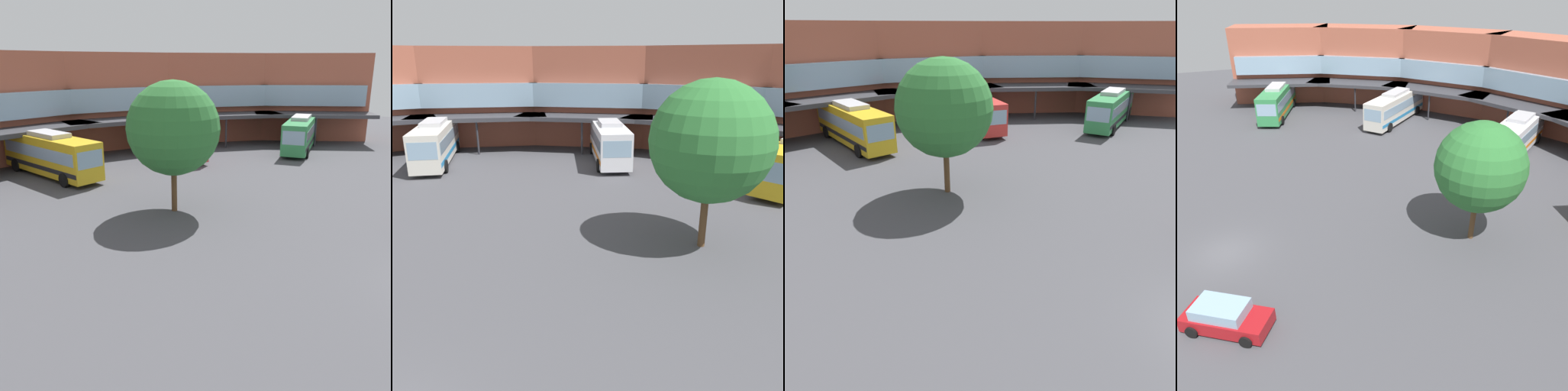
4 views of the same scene
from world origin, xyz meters
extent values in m
cube|color=#AD5942|center=(0.00, 39.30, 5.10)|extent=(13.53, 6.00, 10.19)
cube|color=#8CADC6|center=(0.00, 38.70, 5.44)|extent=(12.18, 6.24, 2.38)
cube|color=#38383D|center=(0.00, 34.30, 3.40)|extent=(13.53, 4.00, 0.40)
cylinder|color=#2D2D33|center=(0.00, 32.70, 1.70)|extent=(0.20, 0.20, 3.40)
cube|color=#AD5942|center=(-12.10, 37.40, 5.10)|extent=(14.72, 9.87, 10.19)
cube|color=#8CADC6|center=(-11.91, 36.83, 5.44)|extent=(13.51, 9.69, 2.38)
cube|color=#38383D|center=(-10.56, 32.64, 3.40)|extent=(14.10, 7.97, 0.40)
cylinder|color=#2D2D33|center=(-10.07, 31.12, 1.70)|extent=(0.20, 0.20, 3.40)
cube|color=#AD5942|center=(-23.02, 31.86, 5.10)|extent=(14.48, 12.79, 10.19)
cube|color=#8CADC6|center=(-22.67, 31.37, 5.44)|extent=(13.52, 12.19, 2.38)
cube|color=#38383D|center=(-20.09, 27.80, 3.40)|extent=(13.31, 11.17, 0.40)
cylinder|color=#2D2D33|center=(-19.16, 26.51, 1.70)|extent=(0.20, 0.20, 3.40)
cube|color=white|center=(-6.47, 29.61, 1.87)|extent=(7.42, 9.89, 3.04)
cube|color=#8CADC6|center=(-6.47, 29.61, 2.23)|extent=(7.16, 9.41, 0.97)
cube|color=orange|center=(-6.47, 29.61, 1.02)|extent=(7.34, 9.73, 0.36)
cube|color=#8CADC6|center=(-3.89, 25.38, 2.23)|extent=(2.01, 1.29, 1.34)
cube|color=#B2B2B7|center=(-6.47, 29.61, 3.57)|extent=(3.42, 4.02, 0.36)
cylinder|color=black|center=(-3.59, 27.38, 0.55)|extent=(0.83, 1.10, 1.10)
cylinder|color=black|center=(-5.80, 26.03, 0.55)|extent=(0.83, 1.10, 1.10)
cylinder|color=black|center=(-7.14, 33.19, 0.55)|extent=(0.83, 1.10, 1.10)
cylinder|color=black|center=(-9.35, 31.84, 0.55)|extent=(0.83, 1.10, 1.10)
cube|color=#8CADC6|center=(7.25, 23.69, 2.22)|extent=(2.15, 0.84, 1.33)
cylinder|color=black|center=(6.62, 25.75, 0.55)|extent=(0.64, 1.14, 1.10)
cube|color=silver|center=(-20.39, 22.42, 1.90)|extent=(9.13, 10.92, 3.11)
cube|color=#8CADC6|center=(-20.39, 22.42, 2.28)|extent=(8.74, 10.38, 0.99)
cube|color=#267FBF|center=(-20.39, 22.42, 1.03)|extent=(9.01, 10.74, 0.37)
cube|color=#8CADC6|center=(-16.85, 17.76, 2.28)|extent=(1.82, 1.43, 1.37)
cube|color=#B2B2B7|center=(-20.39, 22.42, 3.64)|extent=(3.96, 4.44, 0.36)
cylinder|color=black|center=(-16.96, 19.98, 0.55)|extent=(0.90, 1.06, 1.10)
cylinder|color=black|center=(-18.95, 18.47, 0.55)|extent=(0.90, 1.06, 1.10)
cylinder|color=black|center=(-21.82, 26.38, 0.55)|extent=(0.90, 1.06, 1.10)
cylinder|color=black|center=(-23.81, 24.86, 0.55)|extent=(0.90, 1.06, 1.10)
cylinder|color=brown|center=(4.92, 15.62, 1.87)|extent=(0.36, 0.36, 3.73)
sphere|color=#2D7233|center=(4.92, 15.62, 5.33)|extent=(5.81, 5.81, 5.81)
camera|label=1|loc=(-18.87, 4.33, 9.21)|focal=39.47mm
camera|label=2|loc=(8.29, -3.65, 9.02)|focal=37.30mm
camera|label=3|loc=(-12.96, 1.94, 9.82)|focal=34.81mm
camera|label=4|loc=(22.75, 0.47, 15.47)|focal=36.00mm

